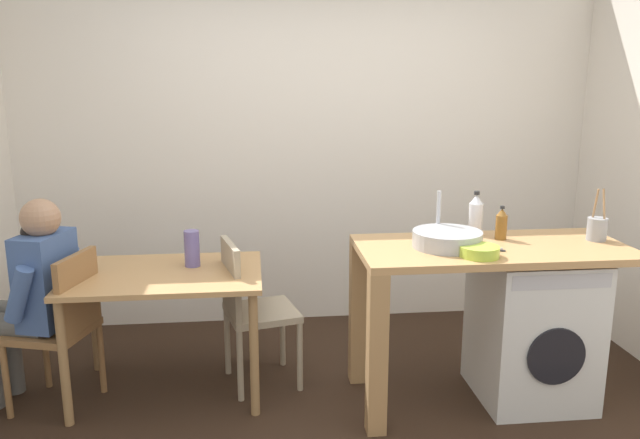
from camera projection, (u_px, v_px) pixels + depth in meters
name	position (u px, v px, depth m)	size (l,w,h in m)	color
ground_plane	(340.00, 439.00, 3.24)	(5.46, 5.46, 0.00)	black
wall_back	(308.00, 143.00, 4.63)	(4.60, 0.10, 2.70)	silver
dining_table	(166.00, 288.00, 3.60)	(1.10, 0.76, 0.74)	tan
chair_person_seat	(63.00, 322.00, 3.46)	(0.50, 0.50, 0.90)	olive
chair_opposite	(249.00, 305.00, 3.72)	(0.48, 0.48, 0.90)	gray
seated_person	(34.00, 292.00, 3.45)	(0.55, 0.54, 1.20)	#595651
kitchen_counter	(455.00, 274.00, 3.47)	(1.50, 0.68, 0.92)	tan
washing_machine	(532.00, 327.00, 3.59)	(0.60, 0.61, 0.86)	silver
sink_basin	(447.00, 239.00, 3.42)	(0.38, 0.38, 0.09)	#9EA0A5
tap	(438.00, 215.00, 3.57)	(0.02, 0.02, 0.28)	#B2B2B7
bottle_tall_green	(476.00, 215.00, 3.68)	(0.08, 0.08, 0.26)	silver
bottle_squat_brown	(501.00, 224.00, 3.57)	(0.07, 0.07, 0.20)	brown
mixing_bowl	(479.00, 251.00, 3.24)	(0.21, 0.21, 0.06)	#A8C63D
utensil_crock	(597.00, 228.00, 3.56)	(0.11, 0.11, 0.30)	gray
vase	(192.00, 248.00, 3.67)	(0.09, 0.09, 0.21)	slate
scissors	(491.00, 250.00, 3.36)	(0.15, 0.06, 0.01)	#B2B2B7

